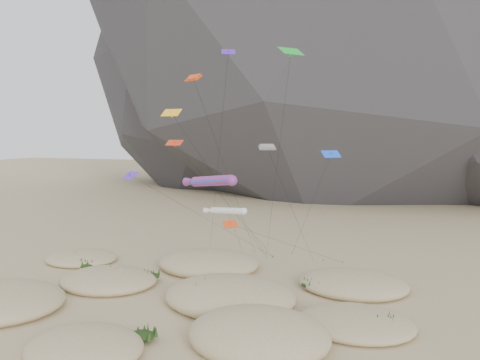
# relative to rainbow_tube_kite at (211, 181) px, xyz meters

# --- Properties ---
(ground) EXTENTS (500.00, 500.00, 0.00)m
(ground) POSITION_rel_rainbow_tube_kite_xyz_m (1.32, -10.94, -12.28)
(ground) COLOR #CCB789
(ground) RESTS_ON ground
(dunes) EXTENTS (49.44, 36.13, 3.76)m
(dunes) POSITION_rel_rainbow_tube_kite_xyz_m (-0.35, -7.04, -11.62)
(dunes) COLOR #CCB789
(dunes) RESTS_ON ground
(dune_grass) EXTENTS (43.20, 28.14, 1.54)m
(dune_grass) POSITION_rel_rainbow_tube_kite_xyz_m (1.02, -6.72, -11.43)
(dune_grass) COLOR black
(dune_grass) RESTS_ON ground
(kite_stakes) EXTENTS (23.95, 7.38, 0.30)m
(kite_stakes) POSITION_rel_rainbow_tube_kite_xyz_m (2.86, 12.68, -12.13)
(kite_stakes) COLOR #3F2D1E
(kite_stakes) RESTS_ON ground
(rainbow_tube_kite) EXTENTS (8.40, 14.49, 13.28)m
(rainbow_tube_kite) POSITION_rel_rainbow_tube_kite_xyz_m (0.00, 0.00, 0.00)
(rainbow_tube_kite) COLOR red
(rainbow_tube_kite) RESTS_ON ground
(white_tube_kite) EXTENTS (6.22, 12.56, 9.47)m
(white_tube_kite) POSITION_rel_rainbow_tube_kite_xyz_m (2.06, -0.32, -3.46)
(white_tube_kite) COLOR silver
(white_tube_kite) RESTS_ON ground
(orange_parafoil) EXTENTS (4.61, 15.46, 25.00)m
(orange_parafoil) POSITION_rel_rainbow_tube_kite_xyz_m (-2.18, 0.40, 11.90)
(orange_parafoil) COLOR red
(orange_parafoil) RESTS_ON ground
(multi_parafoil) EXTENTS (4.67, 12.60, 16.74)m
(multi_parafoil) POSITION_rel_rainbow_tube_kite_xyz_m (6.71, 1.41, 3.82)
(multi_parafoil) COLOR #F03C19
(multi_parafoil) RESTS_ON ground
(delta_kites) EXTENTS (28.54, 21.47, 27.47)m
(delta_kites) POSITION_rel_rainbow_tube_kite_xyz_m (1.15, -0.19, 5.67)
(delta_kites) COLOR red
(delta_kites) RESTS_ON ground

